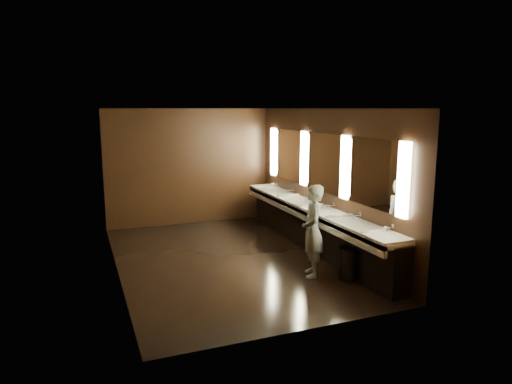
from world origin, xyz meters
The scene contains 10 objects.
floor centered at (0.00, 0.00, 0.00)m, with size 6.00×6.00×0.00m, color black.
ceiling centered at (0.00, 0.00, 2.80)m, with size 4.00×6.00×0.02m, color #2D2D2B.
wall_back centered at (0.00, 3.00, 1.40)m, with size 4.00×0.02×2.80m, color black.
wall_front centered at (0.00, -3.00, 1.40)m, with size 4.00×0.02×2.80m, color black.
wall_left centered at (-2.00, 0.00, 1.40)m, with size 0.02×6.00×2.80m, color black.
wall_right centered at (2.00, 0.00, 1.40)m, with size 0.02×6.00×2.80m, color black.
sink_counter centered at (1.79, 0.00, 0.50)m, with size 0.55×5.40×1.01m.
mirror_band centered at (1.98, 0.00, 1.75)m, with size 0.06×5.03×1.15m.
person centered at (1.07, -1.29, 0.78)m, with size 0.57×0.37×1.56m, color #8FADD6.
trash_bin centered at (1.58, -1.64, 0.26)m, with size 0.34×0.34×0.53m, color black.
Camera 1 is at (-2.54, -7.82, 2.80)m, focal length 32.00 mm.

